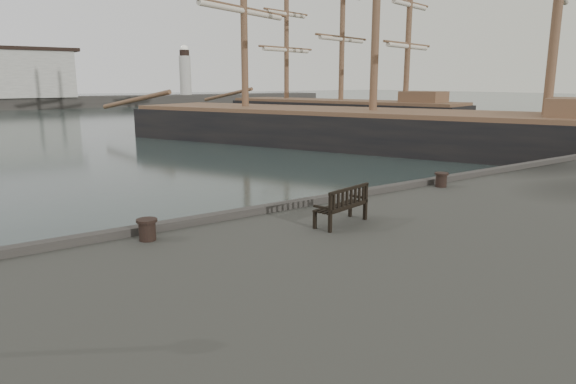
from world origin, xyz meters
The scene contains 6 objects.
ground centered at (0.00, 0.00, 0.00)m, with size 400.00×400.00×0.00m, color black.
bench centered at (-0.17, -2.18, 1.85)m, with size 1.64×0.89×0.90m.
bollard_left centered at (-4.42, -0.73, 1.80)m, with size 0.45×0.45×0.47m, color black.
bollard_right centered at (5.38, -0.68, 1.79)m, with size 0.44×0.44×0.46m, color black.
tall_ship_main centered at (19.30, 16.76, 0.78)m, with size 24.41×41.33×31.14m.
tall_ship_far centered at (31.17, 34.10, 0.82)m, with size 13.59×29.47×24.74m.
Camera 1 is at (-8.04, -11.14, 4.93)m, focal length 32.00 mm.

